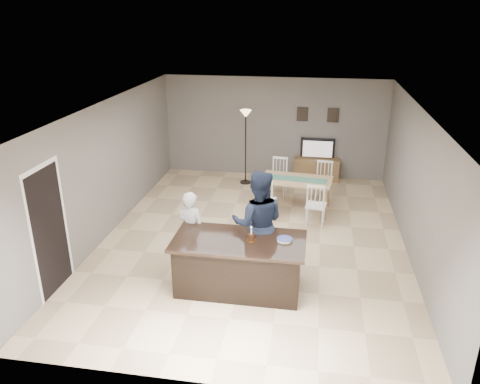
% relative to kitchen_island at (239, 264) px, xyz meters
% --- Properties ---
extents(floor, '(8.00, 8.00, 0.00)m').
position_rel_kitchen_island_xyz_m(floor, '(0.00, 1.80, -0.45)').
color(floor, '#D4B587').
rests_on(floor, ground).
extents(room_shell, '(8.00, 8.00, 8.00)m').
position_rel_kitchen_island_xyz_m(room_shell, '(0.00, 1.80, 1.22)').
color(room_shell, slate).
rests_on(room_shell, floor).
extents(kitchen_island, '(2.15, 1.10, 0.90)m').
position_rel_kitchen_island_xyz_m(kitchen_island, '(0.00, 0.00, 0.00)').
color(kitchen_island, black).
rests_on(kitchen_island, floor).
extents(tv_console, '(1.20, 0.40, 0.60)m').
position_rel_kitchen_island_xyz_m(tv_console, '(1.20, 5.57, -0.15)').
color(tv_console, brown).
rests_on(tv_console, floor).
extents(television, '(0.91, 0.12, 0.53)m').
position_rel_kitchen_island_xyz_m(television, '(1.20, 5.64, 0.41)').
color(television, black).
rests_on(television, tv_console).
extents(tv_screen_glow, '(0.78, 0.00, 0.78)m').
position_rel_kitchen_island_xyz_m(tv_screen_glow, '(1.20, 5.56, 0.42)').
color(tv_screen_glow, orange).
rests_on(tv_screen_glow, tv_console).
extents(picture_frames, '(1.10, 0.02, 0.38)m').
position_rel_kitchen_island_xyz_m(picture_frames, '(1.15, 5.78, 1.30)').
color(picture_frames, black).
rests_on(picture_frames, room_shell).
extents(doorway, '(0.00, 2.10, 2.65)m').
position_rel_kitchen_island_xyz_m(doorway, '(-2.99, -0.50, 0.80)').
color(doorway, black).
rests_on(doorway, floor).
extents(woman, '(0.61, 0.49, 1.46)m').
position_rel_kitchen_island_xyz_m(woman, '(-0.95, 0.55, 0.27)').
color(woman, silver).
rests_on(woman, floor).
extents(man, '(0.98, 0.79, 1.90)m').
position_rel_kitchen_island_xyz_m(man, '(0.24, 0.55, 0.50)').
color(man, '#171F33').
rests_on(man, floor).
extents(birthday_cake, '(0.16, 0.16, 0.25)m').
position_rel_kitchen_island_xyz_m(birthday_cake, '(0.20, 0.02, 0.50)').
color(birthday_cake, gold).
rests_on(birthday_cake, kitchen_island).
extents(plate_stack, '(0.25, 0.25, 0.04)m').
position_rel_kitchen_island_xyz_m(plate_stack, '(0.73, 0.09, 0.47)').
color(plate_stack, white).
rests_on(plate_stack, kitchen_island).
extents(dining_table, '(1.70, 1.95, 0.97)m').
position_rel_kitchen_island_xyz_m(dining_table, '(0.75, 3.44, 0.17)').
color(dining_table, tan).
rests_on(dining_table, floor).
extents(floor_lamp, '(0.29, 0.29, 1.97)m').
position_rel_kitchen_island_xyz_m(floor_lamp, '(-0.66, 5.02, 1.07)').
color(floor_lamp, black).
rests_on(floor_lamp, floor).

